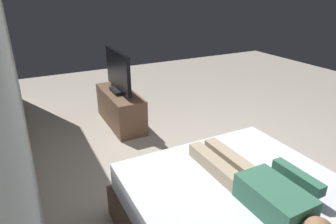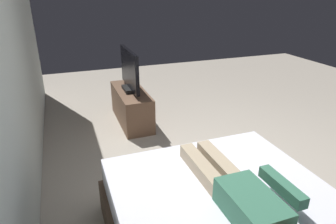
{
  "view_description": "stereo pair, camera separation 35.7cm",
  "coord_description": "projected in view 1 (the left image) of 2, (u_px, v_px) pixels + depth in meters",
  "views": [
    {
      "loc": [
        -2.12,
        1.83,
        1.9
      ],
      "look_at": [
        0.41,
        0.53,
        0.69
      ],
      "focal_mm": 31.67,
      "sensor_mm": 36.0,
      "label": 1
    },
    {
      "loc": [
        -2.26,
        1.51,
        1.9
      ],
      "look_at": [
        0.41,
        0.53,
        0.69
      ],
      "focal_mm": 31.67,
      "sensor_mm": 36.0,
      "label": 2
    }
  ],
  "objects": [
    {
      "name": "ground_plane",
      "position": [
        228.0,
        174.0,
        3.25
      ],
      "size": [
        10.0,
        10.0,
        0.0
      ],
      "primitive_type": "plane",
      "color": "#ADA393"
    },
    {
      "name": "back_wall",
      "position": [
        3.0,
        59.0,
        2.22
      ],
      "size": [
        6.4,
        0.1,
        2.8
      ],
      "primitive_type": "cube",
      "color": "silver",
      "rests_on": "ground"
    },
    {
      "name": "person",
      "position": [
        261.0,
        188.0,
        2.04
      ],
      "size": [
        1.26,
        0.46,
        0.18
      ],
      "color": "#387056",
      "rests_on": "bed"
    },
    {
      "name": "remote",
      "position": [
        285.0,
        170.0,
        2.36
      ],
      "size": [
        0.15,
        0.04,
        0.02
      ],
      "primitive_type": "cube",
      "color": "black",
      "rests_on": "bed"
    },
    {
      "name": "tv_stand",
      "position": [
        120.0,
        108.0,
        4.34
      ],
      "size": [
        1.1,
        0.4,
        0.5
      ],
      "primitive_type": "cube",
      "color": "brown",
      "rests_on": "ground"
    },
    {
      "name": "tv",
      "position": [
        118.0,
        73.0,
        4.13
      ],
      "size": [
        0.88,
        0.2,
        0.59
      ],
      "color": "black",
      "rests_on": "tv_stand"
    }
  ]
}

